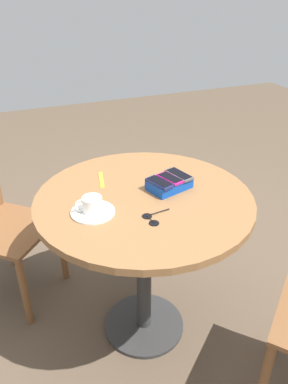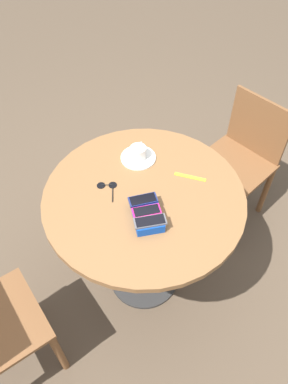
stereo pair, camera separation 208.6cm
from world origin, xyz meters
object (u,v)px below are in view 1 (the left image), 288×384
(round_table, at_px, (144,223))
(phone_gray, at_px, (179,174))
(phone_box, at_px, (169,184))
(lanyard_strap, at_px, (101,180))
(chair_near_window, at_px, (0,226))
(phone_navy, at_px, (160,183))
(coffee_cup, at_px, (92,204))
(phone_magenta, at_px, (170,178))
(saucer, at_px, (93,212))
(sunglasses, at_px, (152,219))

(round_table, distance_m, phone_gray, 0.26)
(phone_box, distance_m, lanyard_strap, 0.31)
(phone_gray, bearing_deg, chair_near_window, -33.07)
(round_table, relative_size, phone_gray, 6.45)
(phone_navy, xyz_separation_m, coffee_cup, (0.30, 0.04, -0.01))
(phone_magenta, relative_size, saucer, 0.76)
(lanyard_strap, bearing_deg, phone_magenta, 143.12)
(round_table, bearing_deg, coffee_cup, 10.47)
(round_table, xyz_separation_m, sunglasses, (0.04, 0.17, 0.14))
(saucer, distance_m, lanyard_strap, 0.27)
(phone_box, distance_m, coffee_cup, 0.36)
(phone_box, height_order, phone_navy, phone_navy)
(round_table, xyz_separation_m, chair_near_window, (0.59, -0.54, -0.20))
(round_table, height_order, phone_magenta, phone_magenta)
(saucer, distance_m, sunglasses, 0.23)
(lanyard_strap, relative_size, chair_near_window, 0.18)
(phone_gray, xyz_separation_m, chair_near_window, (0.77, -0.50, -0.39))
(round_table, bearing_deg, lanyard_strap, -59.39)
(lanyard_strap, distance_m, chair_near_window, 0.67)
(coffee_cup, bearing_deg, sunglasses, 147.29)
(round_table, height_order, phone_gray, phone_gray)
(sunglasses, bearing_deg, phone_magenta, -131.36)
(round_table, xyz_separation_m, coffee_cup, (0.23, 0.04, 0.17))
(round_table, relative_size, lanyard_strap, 6.14)
(saucer, bearing_deg, phone_box, -169.71)
(coffee_cup, bearing_deg, phone_magenta, -170.21)
(phone_box, height_order, chair_near_window, phone_box)
(phone_navy, distance_m, lanyard_strap, 0.28)
(phone_gray, height_order, coffee_cup, coffee_cup)
(phone_navy, xyz_separation_m, chair_near_window, (0.66, -0.54, -0.39))
(phone_navy, relative_size, saucer, 0.78)
(round_table, height_order, coffee_cup, coffee_cup)
(phone_magenta, xyz_separation_m, chair_near_window, (0.72, -0.52, -0.39))
(lanyard_strap, bearing_deg, round_table, 120.61)
(saucer, relative_size, coffee_cup, 1.62)
(phone_box, xyz_separation_m, phone_gray, (-0.05, -0.02, 0.03))
(phone_magenta, height_order, lanyard_strap, phone_magenta)
(phone_gray, relative_size, chair_near_window, 0.17)
(saucer, bearing_deg, phone_magenta, -170.07)
(lanyard_strap, bearing_deg, phone_navy, 132.68)
(phone_box, bearing_deg, saucer, 10.29)
(phone_navy, relative_size, sunglasses, 1.11)
(coffee_cup, xyz_separation_m, lanyard_strap, (-0.11, -0.25, -0.04))
(phone_magenta, height_order, chair_near_window, phone_magenta)
(phone_magenta, xyz_separation_m, lanyard_strap, (0.25, -0.19, -0.05))
(sunglasses, bearing_deg, chair_near_window, -51.80)
(saucer, height_order, chair_near_window, chair_near_window)
(phone_box, height_order, lanyard_strap, phone_box)
(phone_navy, height_order, coffee_cup, coffee_cup)
(phone_gray, distance_m, chair_near_window, 0.99)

